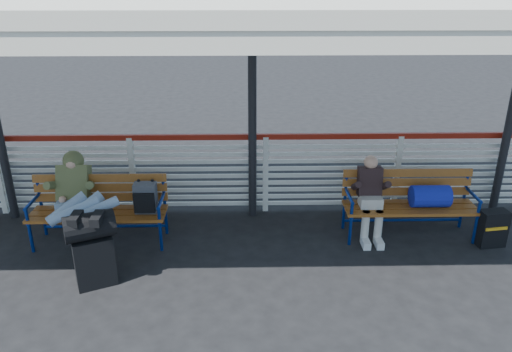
{
  "coord_description": "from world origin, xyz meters",
  "views": [
    {
      "loc": [
        1.71,
        -5.09,
        3.45
      ],
      "look_at": [
        1.84,
        1.0,
        0.95
      ],
      "focal_mm": 35.0,
      "sensor_mm": 36.0,
      "label": 1
    }
  ],
  "objects_px": {
    "companion_person": "(370,197)",
    "bench_right": "(417,197)",
    "luggage_stack": "(92,247)",
    "bench_left": "(110,202)",
    "suitcase_side": "(492,228)",
    "traveler_man": "(78,203)"
  },
  "relations": [
    {
      "from": "companion_person",
      "to": "bench_right",
      "type": "bearing_deg",
      "value": 1.53
    },
    {
      "from": "luggage_stack",
      "to": "companion_person",
      "type": "height_order",
      "value": "companion_person"
    },
    {
      "from": "companion_person",
      "to": "bench_left",
      "type": "bearing_deg",
      "value": -179.01
    },
    {
      "from": "bench_left",
      "to": "companion_person",
      "type": "height_order",
      "value": "companion_person"
    },
    {
      "from": "bench_left",
      "to": "suitcase_side",
      "type": "bearing_deg",
      "value": -2.65
    },
    {
      "from": "luggage_stack",
      "to": "suitcase_side",
      "type": "relative_size",
      "value": 1.81
    },
    {
      "from": "traveler_man",
      "to": "suitcase_side",
      "type": "bearing_deg",
      "value": 1.21
    },
    {
      "from": "bench_right",
      "to": "bench_left",
      "type": "bearing_deg",
      "value": -178.93
    },
    {
      "from": "companion_person",
      "to": "suitcase_side",
      "type": "relative_size",
      "value": 2.24
    },
    {
      "from": "traveler_man",
      "to": "companion_person",
      "type": "xyz_separation_m",
      "value": [
        3.82,
        0.41,
        -0.15
      ]
    },
    {
      "from": "bench_right",
      "to": "suitcase_side",
      "type": "height_order",
      "value": "bench_right"
    },
    {
      "from": "luggage_stack",
      "to": "bench_right",
      "type": "height_order",
      "value": "luggage_stack"
    },
    {
      "from": "traveler_man",
      "to": "companion_person",
      "type": "distance_m",
      "value": 3.85
    },
    {
      "from": "traveler_man",
      "to": "luggage_stack",
      "type": "bearing_deg",
      "value": -63.3
    },
    {
      "from": "companion_person",
      "to": "suitcase_side",
      "type": "xyz_separation_m",
      "value": [
        1.6,
        -0.3,
        -0.34
      ]
    },
    {
      "from": "luggage_stack",
      "to": "traveler_man",
      "type": "relative_size",
      "value": 0.57
    },
    {
      "from": "traveler_man",
      "to": "suitcase_side",
      "type": "distance_m",
      "value": 5.45
    },
    {
      "from": "luggage_stack",
      "to": "bench_right",
      "type": "distance_m",
      "value": 4.28
    },
    {
      "from": "luggage_stack",
      "to": "traveler_man",
      "type": "distance_m",
      "value": 0.8
    },
    {
      "from": "bench_left",
      "to": "companion_person",
      "type": "bearing_deg",
      "value": 0.99
    },
    {
      "from": "bench_right",
      "to": "traveler_man",
      "type": "relative_size",
      "value": 1.1
    },
    {
      "from": "bench_right",
      "to": "traveler_man",
      "type": "distance_m",
      "value": 4.5
    }
  ]
}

